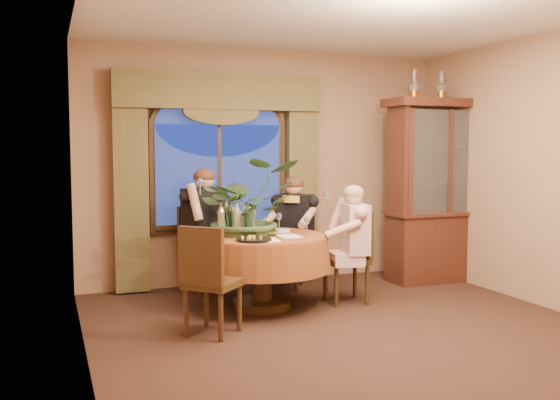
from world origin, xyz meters
name	(u,v)px	position (x,y,z in m)	size (l,w,h in m)	color
floor	(361,337)	(0.00, 0.00, 0.00)	(5.00, 5.00, 0.00)	black
wall_back	(265,167)	(0.00, 2.50, 1.40)	(4.50, 4.50, 0.00)	#926B51
ceiling	(365,6)	(0.00, 0.00, 2.80)	(5.00, 5.00, 0.00)	white
window	(219,176)	(-0.60, 2.43, 1.30)	(1.62, 0.10, 1.32)	navy
arched_transom	(219,109)	(-0.60, 2.43, 2.08)	(1.60, 0.06, 0.44)	navy
drapery_left	(131,188)	(-1.63, 2.38, 1.18)	(0.38, 0.14, 2.32)	#4D4524
drapery_right	(302,185)	(0.43, 2.38, 1.18)	(0.38, 0.14, 2.32)	#4D4524
swag_valance	(220,91)	(-0.60, 2.35, 2.28)	(2.45, 0.16, 0.42)	#4D4524
dining_table	(262,271)	(-0.48, 1.25, 0.38)	(1.41, 1.41, 0.75)	maroon
china_cabinet	(439,191)	(1.99, 1.75, 1.11)	(1.37, 0.54, 2.21)	#361710
oil_lamp_left	(414,84)	(1.60, 1.75, 2.38)	(0.11, 0.11, 0.34)	#A5722D
oil_lamp_center	(442,85)	(1.99, 1.75, 2.38)	(0.11, 0.11, 0.34)	#A5722D
oil_lamp_right	(468,86)	(2.37, 1.75, 2.38)	(0.11, 0.11, 0.34)	#A5722D
chair_right	(346,257)	(0.43, 1.16, 0.48)	(0.42, 0.42, 0.96)	black
chair_back_right	(285,247)	(0.08, 2.03, 0.48)	(0.42, 0.42, 0.96)	black
chair_back	(204,250)	(-0.86, 2.16, 0.48)	(0.42, 0.42, 0.96)	black
chair_front_left	(213,280)	(-1.17, 0.55, 0.48)	(0.42, 0.42, 0.96)	black
person_pink	(355,245)	(0.48, 1.06, 0.63)	(0.45, 0.41, 1.25)	#D0A5A4
person_back	(204,231)	(-0.88, 2.06, 0.71)	(0.51, 0.46, 1.41)	black
person_scarf	(295,233)	(0.16, 1.94, 0.65)	(0.47, 0.43, 1.31)	black
stoneware_vase	(248,220)	(-0.58, 1.39, 0.89)	(0.15, 0.15, 0.28)	#967B60
centerpiece_plant	(248,170)	(-0.58, 1.41, 1.40)	(1.04, 1.16, 0.90)	#34552F
olive_bowl	(271,233)	(-0.41, 1.17, 0.78)	(0.16, 0.16, 0.05)	#4F562F
cheese_platter	(254,240)	(-0.68, 0.89, 0.76)	(0.34, 0.34, 0.02)	black
wine_bottle_0	(221,219)	(-0.86, 1.39, 0.92)	(0.07, 0.07, 0.33)	tan
wine_bottle_1	(248,220)	(-0.65, 1.19, 0.92)	(0.07, 0.07, 0.33)	black
wine_bottle_2	(237,219)	(-0.72, 1.31, 0.92)	(0.07, 0.07, 0.33)	tan
wine_bottle_3	(229,218)	(-0.76, 1.44, 0.92)	(0.07, 0.07, 0.33)	black
tasting_paper_0	(289,236)	(-0.26, 1.04, 0.75)	(0.21, 0.30, 0.00)	white
tasting_paper_1	(280,231)	(-0.21, 1.45, 0.75)	(0.21, 0.30, 0.00)	white
tasting_paper_2	(267,240)	(-0.55, 0.89, 0.75)	(0.21, 0.30, 0.00)	white
wine_glass_person_pink	(307,225)	(-0.02, 1.16, 0.84)	(0.07, 0.07, 0.18)	silver
wine_glass_person_back	(230,222)	(-0.69, 1.67, 0.84)	(0.07, 0.07, 0.18)	silver
wine_glass_person_scarf	(279,221)	(-0.16, 1.59, 0.84)	(0.07, 0.07, 0.18)	silver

